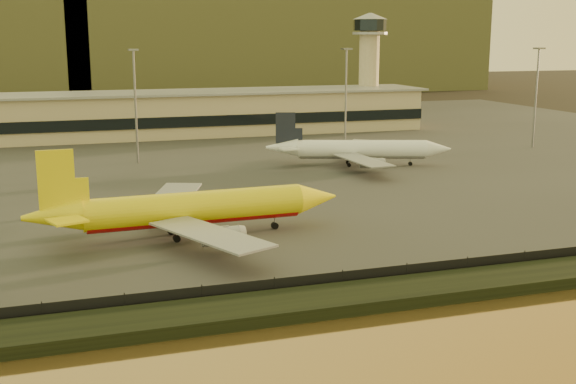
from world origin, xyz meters
TOP-DOWN VIEW (x-y plane):
  - ground at (0.00, 0.00)m, footprint 900.00×900.00m
  - embankment at (0.00, -17.00)m, footprint 320.00×7.00m
  - tarmac at (0.00, 95.00)m, footprint 320.00×220.00m
  - perimeter_fence at (0.00, -13.00)m, footprint 300.00×0.05m
  - terminal_building at (-14.52, 125.55)m, footprint 202.00×25.00m
  - control_tower at (70.00, 131.00)m, footprint 11.20×11.20m
  - apron_light_masts at (15.00, 75.00)m, footprint 152.20×12.20m
  - distant_hills at (-20.74, 340.00)m, footprint 470.00×160.00m
  - dhl_cargo_jet at (-10.14, 14.40)m, footprint 45.06×44.20m
  - white_narrowbody_jet at (36.12, 60.92)m, footprint 40.07×38.07m
  - gse_vehicle_yellow at (4.05, 33.10)m, footprint 3.94×2.25m
  - gse_vehicle_white at (-22.37, 34.11)m, footprint 4.03×2.44m

SIDE VIEW (x-z plane):
  - ground at x=0.00m, z-range 0.00..0.00m
  - tarmac at x=0.00m, z-range 0.00..0.20m
  - embankment at x=0.00m, z-range 0.00..1.40m
  - gse_vehicle_yellow at x=4.05m, z-range 0.20..1.87m
  - gse_vehicle_white at x=-22.37m, z-range 0.20..1.89m
  - perimeter_fence at x=0.00m, z-range 0.20..2.40m
  - white_narrowbody_jet at x=36.12m, z-range -2.18..9.63m
  - dhl_cargo_jet at x=-10.14m, z-range -2.52..10.97m
  - terminal_building at x=-14.52m, z-range -0.05..12.55m
  - apron_light_masts at x=15.00m, z-range 3.00..28.40m
  - control_tower at x=70.00m, z-range 3.91..39.41m
  - distant_hills at x=-20.74m, z-range -3.61..66.39m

